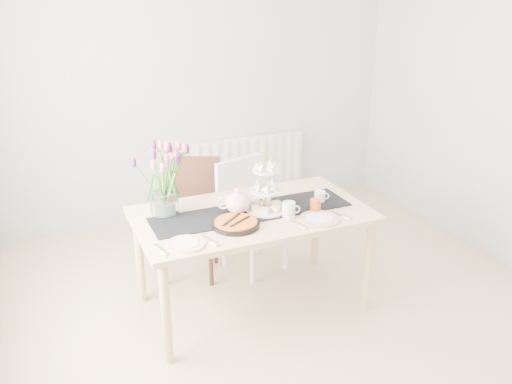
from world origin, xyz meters
name	(u,v)px	position (x,y,z in m)	size (l,w,h in m)	color
room_shell	(311,150)	(0.00, 0.00, 1.30)	(4.50, 4.50, 4.50)	tan
radiator	(249,165)	(0.50, 2.19, 0.45)	(1.20, 0.08, 0.60)	white
dining_table	(252,222)	(-0.20, 0.44, 0.67)	(1.60, 0.90, 0.75)	#DAB675
chair_brown	(191,207)	(-0.43, 1.15, 0.55)	(0.61, 0.61, 0.93)	#3C1C15
chair_white	(248,206)	(0.01, 1.03, 0.53)	(0.56, 0.56, 0.91)	white
table_runner	(252,212)	(-0.20, 0.44, 0.75)	(1.40, 0.35, 0.01)	black
tulip_vase	(162,170)	(-0.76, 0.64, 1.07)	(0.59, 0.59, 0.50)	silver
cake_stand	(266,196)	(-0.11, 0.42, 0.87)	(0.28, 0.28, 0.41)	gold
teapot	(238,202)	(-0.30, 0.45, 0.83)	(0.27, 0.22, 0.18)	white
cream_jug	(320,197)	(0.32, 0.42, 0.79)	(0.08, 0.08, 0.08)	white
tart_tin	(236,224)	(-0.38, 0.27, 0.77)	(0.31, 0.31, 0.04)	black
mug_white	(289,210)	(0.00, 0.27, 0.80)	(0.09, 0.09, 0.11)	silver
mug_orange	(315,205)	(0.21, 0.28, 0.79)	(0.07, 0.07, 0.09)	#DA5118
plate_left	(186,244)	(-0.76, 0.15, 0.76)	(0.24, 0.24, 0.01)	white
plate_right	(320,219)	(0.17, 0.15, 0.76)	(0.27, 0.27, 0.01)	silver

